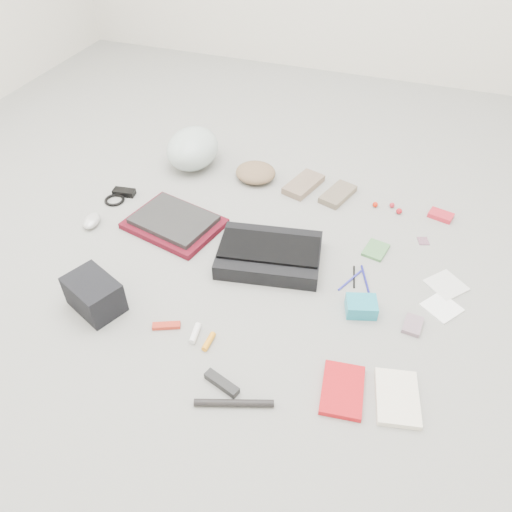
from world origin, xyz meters
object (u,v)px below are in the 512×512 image
(book_red, at_px, (342,390))
(bike_helmet, at_px, (193,148))
(laptop, at_px, (174,219))
(accordion_wallet, at_px, (361,306))
(messenger_bag, at_px, (269,255))
(camera_bag, at_px, (94,294))

(book_red, bearing_deg, bike_helmet, 126.30)
(book_red, bearing_deg, laptop, 139.59)
(laptop, xyz_separation_m, book_red, (0.86, -0.57, -0.03))
(laptop, height_order, book_red, laptop)
(book_red, distance_m, accordion_wallet, 0.35)
(book_red, bearing_deg, messenger_bag, 122.26)
(bike_helmet, distance_m, book_red, 1.45)
(book_red, relative_size, accordion_wallet, 1.77)
(messenger_bag, bearing_deg, bike_helmet, 126.40)
(messenger_bag, relative_size, bike_helmet, 1.29)
(laptop, distance_m, book_red, 1.03)
(messenger_bag, bearing_deg, book_red, -60.83)
(camera_bag, bearing_deg, accordion_wallet, 41.68)
(camera_bag, distance_m, accordion_wallet, 0.96)
(messenger_bag, xyz_separation_m, book_red, (0.41, -0.49, -0.02))
(accordion_wallet, bearing_deg, laptop, 148.97)
(bike_helmet, xyz_separation_m, camera_bag, (0.08, -1.00, -0.03))
(messenger_bag, distance_m, book_red, 0.64)
(messenger_bag, relative_size, laptop, 1.23)
(laptop, relative_size, bike_helmet, 1.05)
(messenger_bag, height_order, bike_helmet, bike_helmet)
(laptop, height_order, accordion_wallet, accordion_wallet)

